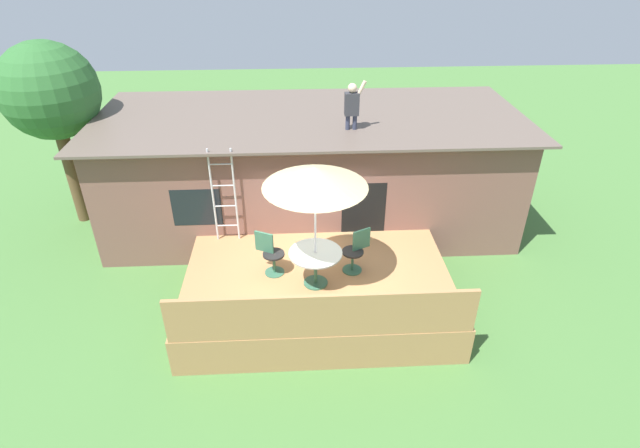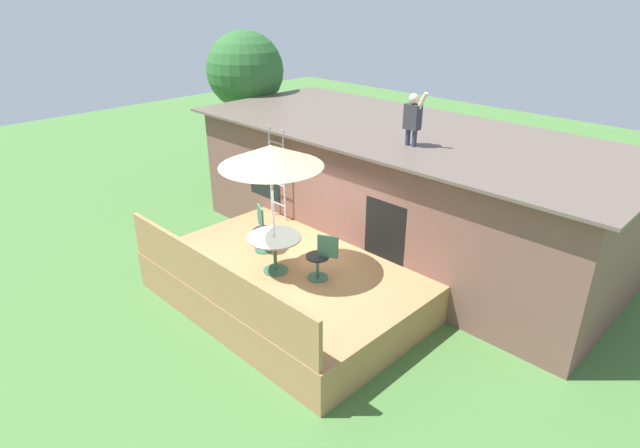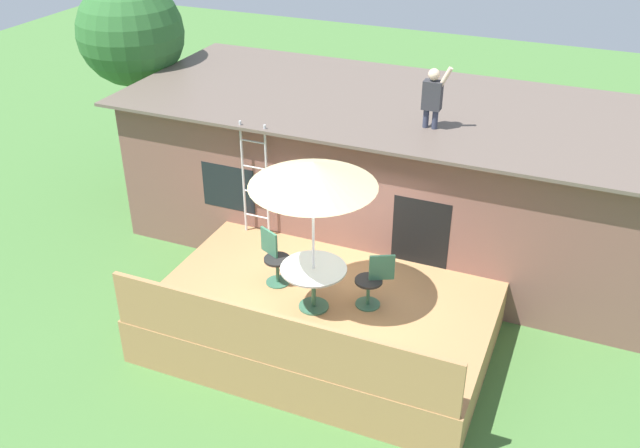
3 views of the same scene
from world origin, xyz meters
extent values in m
plane|color=#477538|center=(0.00, 0.00, 0.00)|extent=(40.00, 40.00, 0.00)
cube|color=brown|center=(0.00, 3.60, 1.43)|extent=(10.00, 4.00, 2.87)
cube|color=#66564C|center=(0.00, 3.60, 2.90)|extent=(10.50, 4.50, 0.06)
cube|color=black|center=(-2.61, 1.61, 1.55)|extent=(1.10, 0.03, 0.90)
cube|color=black|center=(1.13, 1.61, 1.05)|extent=(1.00, 0.03, 2.00)
cube|color=#A87A4C|center=(0.00, 0.00, 0.40)|extent=(5.41, 3.64, 0.80)
cube|color=#A87A4C|center=(0.00, -1.77, 1.25)|extent=(5.31, 0.08, 0.90)
cylinder|color=#33664C|center=(-0.05, -0.29, 0.82)|extent=(0.48, 0.48, 0.03)
cylinder|color=#33664C|center=(-0.05, -0.29, 1.17)|extent=(0.07, 0.07, 0.71)
cylinder|color=#999E93|center=(-0.05, -0.29, 1.53)|extent=(1.04, 1.04, 0.03)
cylinder|color=silver|center=(-0.05, -0.29, 2.00)|extent=(0.04, 0.04, 2.40)
cone|color=beige|center=(-0.05, -0.29, 3.15)|extent=(1.90, 1.90, 0.38)
cylinder|color=silver|center=(-2.19, 1.46, 1.90)|extent=(0.04, 0.04, 2.20)
cylinder|color=silver|center=(-1.71, 1.46, 1.90)|extent=(0.04, 0.04, 2.20)
cylinder|color=silver|center=(-1.95, 1.46, 1.15)|extent=(0.48, 0.03, 0.03)
cylinder|color=silver|center=(-1.95, 1.46, 1.65)|extent=(0.48, 0.03, 0.03)
cylinder|color=silver|center=(-1.95, 1.46, 2.15)|extent=(0.48, 0.03, 0.03)
cylinder|color=silver|center=(-1.95, 1.46, 2.65)|extent=(0.48, 0.03, 0.03)
cylinder|color=#33384C|center=(0.82, 2.61, 3.10)|extent=(0.10, 0.10, 0.34)
cylinder|color=#33384C|center=(0.98, 2.61, 3.10)|extent=(0.10, 0.10, 0.34)
cube|color=#333338|center=(0.90, 2.61, 3.52)|extent=(0.32, 0.20, 0.50)
sphere|color=beige|center=(0.90, 2.61, 3.88)|extent=(0.20, 0.20, 0.20)
cylinder|color=beige|center=(1.08, 2.61, 3.82)|extent=(0.26, 0.08, 0.44)
cylinder|color=#33664C|center=(-0.88, 0.11, 0.81)|extent=(0.40, 0.40, 0.02)
cylinder|color=#33664C|center=(-0.88, 0.11, 1.03)|extent=(0.06, 0.06, 0.44)
cylinder|color=black|center=(-0.88, 0.11, 1.26)|extent=(0.44, 0.44, 0.04)
cube|color=#33664C|center=(-1.06, 0.20, 1.50)|extent=(0.38, 0.21, 0.44)
cylinder|color=#33664C|center=(0.72, 0.11, 0.81)|extent=(0.40, 0.40, 0.02)
cylinder|color=#33664C|center=(0.72, 0.11, 1.03)|extent=(0.06, 0.06, 0.44)
cylinder|color=black|center=(0.72, 0.11, 1.26)|extent=(0.44, 0.44, 0.04)
cube|color=#33664C|center=(0.90, 0.20, 1.50)|extent=(0.37, 0.22, 0.44)
cylinder|color=brown|center=(-6.21, 3.94, 1.53)|extent=(0.34, 0.34, 3.07)
sphere|color=#2D662D|center=(-6.21, 3.94, 3.53)|extent=(2.33, 2.33, 2.33)
camera|label=1|loc=(-0.39, -8.16, 6.97)|focal=27.95mm
camera|label=2|loc=(6.82, -5.99, 5.93)|focal=29.24mm
camera|label=3|loc=(3.57, -8.64, 7.53)|focal=39.57mm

